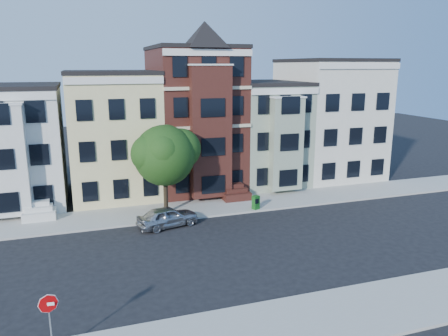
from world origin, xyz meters
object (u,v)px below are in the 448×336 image
object	(u,v)px
parked_car	(168,217)
stop_sign	(50,320)
street_tree	(165,160)
newspaper_box	(256,202)

from	to	relation	value
parked_car	stop_sign	size ratio (longest dim) A/B	1.53
street_tree	parked_car	size ratio (longest dim) A/B	1.92
parked_car	stop_sign	world-z (taller)	stop_sign
street_tree	parked_car	distance (m)	4.24
parked_car	stop_sign	distance (m)	13.84
newspaper_box	stop_sign	world-z (taller)	stop_sign
street_tree	stop_sign	world-z (taller)	street_tree
street_tree	parked_car	xyz separation A→B (m)	(-0.36, -2.44, -3.44)
street_tree	newspaper_box	size ratio (longest dim) A/B	7.72
street_tree	parked_car	bearing A→B (deg)	-98.49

